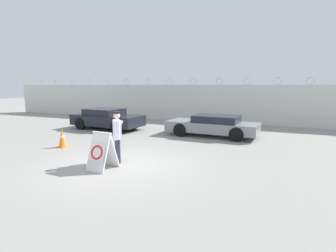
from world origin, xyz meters
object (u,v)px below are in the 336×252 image
at_px(traffic_cone_near, 62,138).
at_px(parked_car_front_coupe, 107,119).
at_px(barricade_sign, 101,151).
at_px(parked_car_rear_sedan, 213,125).
at_px(security_guard, 117,135).

relative_size(traffic_cone_near, parked_car_front_coupe, 0.18).
height_order(barricade_sign, parked_car_front_coupe, parked_car_front_coupe).
bearing_deg(barricade_sign, parked_car_rear_sedan, 78.26).
distance_m(security_guard, parked_car_rear_sedan, 6.21).
height_order(parked_car_front_coupe, parked_car_rear_sedan, parked_car_front_coupe).
bearing_deg(traffic_cone_near, security_guard, -16.02).
height_order(traffic_cone_near, parked_car_front_coupe, parked_car_front_coupe).
xyz_separation_m(security_guard, parked_car_front_coupe, (-4.51, 5.61, -0.34)).
relative_size(security_guard, parked_car_front_coupe, 0.40).
bearing_deg(security_guard, barricade_sign, 130.96).
bearing_deg(parked_car_rear_sedan, parked_car_front_coupe, 5.97).
distance_m(traffic_cone_near, parked_car_rear_sedan, 7.24).
relative_size(barricade_sign, security_guard, 0.68).
bearing_deg(traffic_cone_near, parked_car_front_coupe, 102.91).
relative_size(barricade_sign, parked_car_front_coupe, 0.27).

